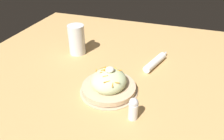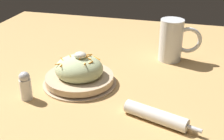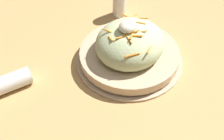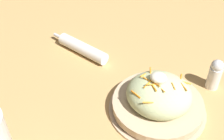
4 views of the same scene
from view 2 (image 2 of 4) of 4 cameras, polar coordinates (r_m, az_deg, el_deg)
The scene contains 5 objects.
ground_plane at distance 0.95m, azimuth -0.00°, elevation -2.64°, with size 1.43×1.43×0.00m, color tan.
salad_plate at distance 0.94m, azimuth -6.16°, elevation -0.66°, with size 0.23×0.23×0.11m.
beer_mug at distance 1.12m, azimuth 11.20°, elevation 5.22°, with size 0.15×0.08×0.15m.
napkin_roll at distance 0.78m, azimuth 8.31°, elevation -8.50°, with size 0.20×0.09×0.04m.
salt_shaker at distance 0.89m, azimuth -15.96°, elevation -2.82°, with size 0.03×0.03×0.09m.
Camera 2 is at (0.22, -0.81, 0.45)m, focal length 48.62 mm.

